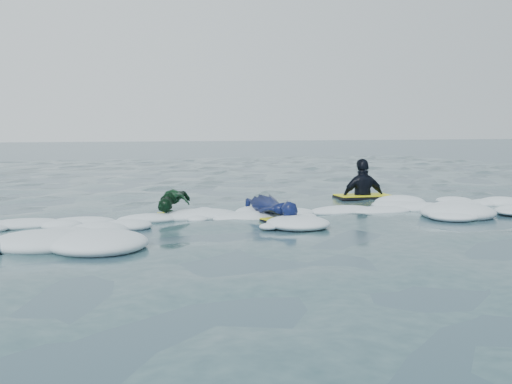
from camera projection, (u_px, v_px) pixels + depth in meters
ground at (252, 235)px, 8.55m from camera, size 120.00×120.00×0.00m
foam_band at (230, 224)px, 9.52m from camera, size 12.00×3.10×0.30m
prone_woman_unit at (274, 209)px, 9.84m from camera, size 0.70×1.50×0.37m
prone_child_unit at (174, 203)px, 10.30m from camera, size 0.96×1.24×0.43m
waiting_rider_unit at (363, 200)px, 12.91m from camera, size 1.15×0.69×1.66m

